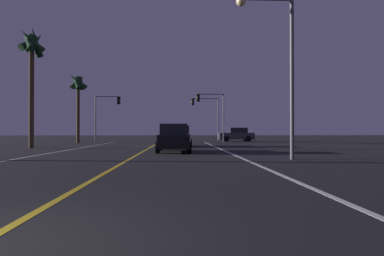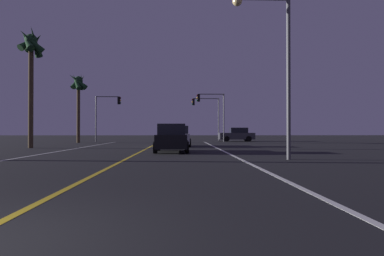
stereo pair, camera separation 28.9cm
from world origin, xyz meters
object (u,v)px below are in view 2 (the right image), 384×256
at_px(traffic_light_near_right, 211,106).
at_px(car_lead_same_lane, 172,138).
at_px(car_ahead_far, 178,137).
at_px(street_lamp_right_near, 274,54).
at_px(car_crossing_side, 237,135).
at_px(traffic_light_near_left, 108,108).
at_px(traffic_light_far_right, 206,109).
at_px(palm_tree_left_far, 78,87).
at_px(palm_tree_left_mid, 31,53).

bearing_deg(traffic_light_near_right, car_lead_same_lane, 77.99).
xyz_separation_m(car_ahead_far, street_lamp_right_near, (4.40, -12.93, 3.91)).
bearing_deg(traffic_light_near_right, car_crossing_side, -154.31).
distance_m(car_crossing_side, traffic_light_near_left, 15.92).
xyz_separation_m(traffic_light_near_left, traffic_light_far_right, (11.94, 5.50, 0.27)).
height_order(traffic_light_near_left, street_lamp_right_near, street_lamp_right_near).
height_order(traffic_light_near_right, traffic_light_far_right, traffic_light_far_right).
relative_size(traffic_light_near_left, traffic_light_far_right, 0.94).
height_order(traffic_light_near_right, street_lamp_right_near, street_lamp_right_near).
xyz_separation_m(traffic_light_near_left, palm_tree_left_far, (-2.63, -2.75, 2.07)).
bearing_deg(traffic_light_near_right, palm_tree_left_mid, 43.65).
distance_m(traffic_light_near_right, palm_tree_left_far, 15.14).
bearing_deg(car_lead_same_lane, car_ahead_far, -2.49).
distance_m(street_lamp_right_near, palm_tree_left_far, 26.90).
bearing_deg(street_lamp_right_near, traffic_light_near_left, -62.70).
relative_size(street_lamp_right_near, palm_tree_left_mid, 0.81).
distance_m(traffic_light_near_right, palm_tree_left_mid, 20.65).
bearing_deg(traffic_light_near_left, traffic_light_near_right, 0.00).
height_order(traffic_light_near_right, traffic_light_near_left, traffic_light_near_right).
bearing_deg(car_crossing_side, car_ahead_far, 62.04).
xyz_separation_m(traffic_light_near_left, palm_tree_left_mid, (-2.65, -14.11, 3.16)).
distance_m(car_ahead_far, traffic_light_near_left, 14.84).
distance_m(traffic_light_far_right, palm_tree_left_far, 16.84).
distance_m(traffic_light_near_right, traffic_light_near_left, 12.15).
bearing_deg(traffic_light_near_left, palm_tree_left_far, -133.70).
relative_size(car_crossing_side, traffic_light_near_right, 0.75).
xyz_separation_m(car_ahead_far, palm_tree_left_far, (-11.01, 9.08, 5.24)).
relative_size(car_crossing_side, traffic_light_near_left, 0.80).
height_order(car_lead_same_lane, palm_tree_left_far, palm_tree_left_far).
xyz_separation_m(traffic_light_near_right, traffic_light_far_right, (-0.20, 5.50, 0.03)).
bearing_deg(car_lead_same_lane, traffic_light_far_right, -8.93).
xyz_separation_m(car_lead_same_lane, street_lamp_right_near, (4.72, -5.55, 3.91)).
relative_size(traffic_light_near_right, traffic_light_far_right, 1.00).
bearing_deg(car_ahead_far, traffic_light_near_left, 35.31).
bearing_deg(car_lead_same_lane, car_crossing_side, -19.71).
relative_size(car_lead_same_lane, traffic_light_near_right, 0.75).
relative_size(traffic_light_near_right, traffic_light_near_left, 1.06).
distance_m(traffic_light_far_right, palm_tree_left_mid, 24.61).
height_order(traffic_light_near_left, palm_tree_left_mid, palm_tree_left_mid).
relative_size(car_lead_same_lane, car_crossing_side, 1.00).
xyz_separation_m(traffic_light_near_right, traffic_light_near_left, (-12.14, 0.00, -0.25)).
distance_m(traffic_light_near_left, palm_tree_left_mid, 14.70).
xyz_separation_m(palm_tree_left_mid, palm_tree_left_far, (0.02, 11.36, -1.08)).
relative_size(traffic_light_near_right, palm_tree_left_mid, 0.63).
bearing_deg(traffic_light_far_right, palm_tree_left_far, 29.52).
bearing_deg(street_lamp_right_near, car_ahead_far, -71.20).
relative_size(car_crossing_side, palm_tree_left_mid, 0.47).
distance_m(street_lamp_right_near, palm_tree_left_mid, 18.90).
relative_size(traffic_light_near_left, street_lamp_right_near, 0.74).
xyz_separation_m(traffic_light_near_right, palm_tree_left_far, (-14.77, -2.75, 1.83)).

